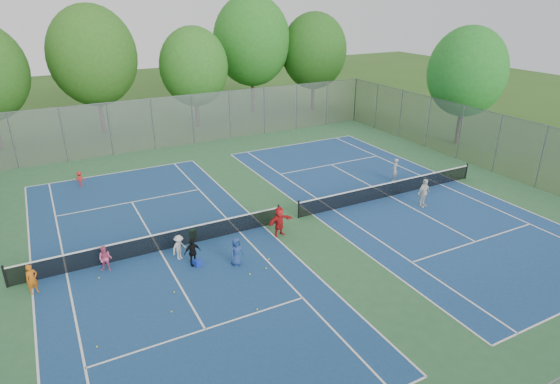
# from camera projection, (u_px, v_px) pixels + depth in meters

# --- Properties ---
(ground) EXTENTS (120.00, 120.00, 0.00)m
(ground) POSITION_uv_depth(u_px,v_px,m) (289.00, 221.00, 25.25)
(ground) COLOR #2A5019
(ground) RESTS_ON ground
(court_pad) EXTENTS (32.00, 32.00, 0.01)m
(court_pad) POSITION_uv_depth(u_px,v_px,m) (289.00, 220.00, 25.24)
(court_pad) COLOR #2D6037
(court_pad) RESTS_ON ground
(court_left) EXTENTS (10.97, 23.77, 0.01)m
(court_left) POSITION_uv_depth(u_px,v_px,m) (160.00, 251.00, 22.23)
(court_left) COLOR navy
(court_left) RESTS_ON court_pad
(court_right) EXTENTS (10.97, 23.77, 0.01)m
(court_right) POSITION_uv_depth(u_px,v_px,m) (390.00, 196.00, 28.25)
(court_right) COLOR navy
(court_right) RESTS_ON court_pad
(net_left) EXTENTS (12.87, 0.10, 0.91)m
(net_left) POSITION_uv_depth(u_px,v_px,m) (159.00, 243.00, 22.06)
(net_left) COLOR black
(net_left) RESTS_ON ground
(net_right) EXTENTS (12.87, 0.10, 0.91)m
(net_right) POSITION_uv_depth(u_px,v_px,m) (391.00, 189.00, 28.08)
(net_right) COLOR black
(net_right) RESTS_ON ground
(fence_north) EXTENTS (32.00, 0.10, 4.00)m
(fence_north) POSITION_uv_depth(u_px,v_px,m) (193.00, 120.00, 37.49)
(fence_north) COLOR gray
(fence_north) RESTS_ON ground
(fence_east) EXTENTS (0.10, 32.00, 4.00)m
(fence_east) POSITION_uv_depth(u_px,v_px,m) (497.00, 144.00, 31.35)
(fence_east) COLOR gray
(fence_east) RESTS_ON ground
(tree_nl) EXTENTS (7.20, 7.20, 10.69)m
(tree_nl) POSITION_uv_depth(u_px,v_px,m) (93.00, 56.00, 38.83)
(tree_nl) COLOR #443326
(tree_nl) RESTS_ON ground
(tree_nc) EXTENTS (6.00, 6.00, 8.85)m
(tree_nc) POSITION_uv_depth(u_px,v_px,m) (194.00, 67.00, 41.09)
(tree_nc) COLOR #443326
(tree_nc) RESTS_ON ground
(tree_nr) EXTENTS (7.60, 7.60, 11.42)m
(tree_nr) POSITION_uv_depth(u_px,v_px,m) (252.00, 41.00, 45.90)
(tree_nr) COLOR #443326
(tree_nr) RESTS_ON ground
(tree_ne) EXTENTS (6.60, 6.60, 9.77)m
(tree_ne) POSITION_uv_depth(u_px,v_px,m) (314.00, 51.00, 47.28)
(tree_ne) COLOR #443326
(tree_ne) RESTS_ON ground
(tree_side_e) EXTENTS (6.00, 6.00, 9.20)m
(tree_side_e) POSITION_uv_depth(u_px,v_px,m) (467.00, 72.00, 36.07)
(tree_side_e) COLOR #443326
(tree_side_e) RESTS_ON ground
(ball_crate) EXTENTS (0.43, 0.43, 0.29)m
(ball_crate) POSITION_uv_depth(u_px,v_px,m) (198.00, 263.00, 21.00)
(ball_crate) COLOR #1632AB
(ball_crate) RESTS_ON ground
(ball_hopper) EXTENTS (0.36, 0.36, 0.54)m
(ball_hopper) POSITION_uv_depth(u_px,v_px,m) (193.00, 235.00, 23.20)
(ball_hopper) COLOR #23812E
(ball_hopper) RESTS_ON ground
(student_a) EXTENTS (0.57, 0.50, 1.32)m
(student_a) POSITION_uv_depth(u_px,v_px,m) (32.00, 279.00, 18.86)
(student_a) COLOR #D36513
(student_a) RESTS_ON ground
(student_b) EXTENTS (0.73, 0.68, 1.21)m
(student_b) POSITION_uv_depth(u_px,v_px,m) (105.00, 259.00, 20.43)
(student_b) COLOR #D8547D
(student_b) RESTS_ON ground
(student_c) EXTENTS (0.90, 0.75, 1.21)m
(student_c) POSITION_uv_depth(u_px,v_px,m) (179.00, 247.00, 21.35)
(student_c) COLOR beige
(student_c) RESTS_ON ground
(student_d) EXTENTS (0.81, 0.41, 1.33)m
(student_d) POSITION_uv_depth(u_px,v_px,m) (192.00, 252.00, 20.83)
(student_d) COLOR black
(student_d) RESTS_ON ground
(student_e) EXTENTS (0.75, 0.60, 1.34)m
(student_e) POSITION_uv_depth(u_px,v_px,m) (236.00, 252.00, 20.88)
(student_e) COLOR navy
(student_e) RESTS_ON ground
(student_f) EXTENTS (1.52, 0.70, 1.58)m
(student_f) POSITION_uv_depth(u_px,v_px,m) (279.00, 221.00, 23.38)
(student_f) COLOR red
(student_f) RESTS_ON ground
(child_far_baseline) EXTENTS (0.71, 0.49, 1.01)m
(child_far_baseline) POSITION_uv_depth(u_px,v_px,m) (80.00, 179.00, 29.52)
(child_far_baseline) COLOR #B42119
(child_far_baseline) RESTS_ON ground
(instructor) EXTENTS (0.67, 0.64, 1.54)m
(instructor) POSITION_uv_depth(u_px,v_px,m) (395.00, 170.00, 30.29)
(instructor) COLOR #99999C
(instructor) RESTS_ON ground
(teen_court_b) EXTENTS (1.04, 0.56, 1.68)m
(teen_court_b) POSITION_uv_depth(u_px,v_px,m) (424.00, 193.00, 26.62)
(teen_court_b) COLOR silver
(teen_court_b) RESTS_ON ground
(tennis_ball_0) EXTENTS (0.07, 0.07, 0.07)m
(tennis_ball_0) POSITION_uv_depth(u_px,v_px,m) (250.00, 275.00, 20.32)
(tennis_ball_0) COLOR #C7F037
(tennis_ball_0) RESTS_ON ground
(tennis_ball_1) EXTENTS (0.07, 0.07, 0.07)m
(tennis_ball_1) POSITION_uv_depth(u_px,v_px,m) (257.00, 310.00, 18.06)
(tennis_ball_1) COLOR #B9C82E
(tennis_ball_1) RESTS_ON ground
(tennis_ball_2) EXTENTS (0.07, 0.07, 0.07)m
(tennis_ball_2) POSITION_uv_depth(u_px,v_px,m) (235.00, 245.00, 22.71)
(tennis_ball_2) COLOR yellow
(tennis_ball_2) RESTS_ON ground
(tennis_ball_3) EXTENTS (0.07, 0.07, 0.07)m
(tennis_ball_3) POSITION_uv_depth(u_px,v_px,m) (172.00, 312.00, 17.92)
(tennis_ball_3) COLOR #BDD631
(tennis_ball_3) RESTS_ON ground
(tennis_ball_4) EXTENTS (0.07, 0.07, 0.07)m
(tennis_ball_4) POSITION_uv_depth(u_px,v_px,m) (99.00, 278.00, 20.05)
(tennis_ball_4) COLOR #B2CB2F
(tennis_ball_4) RESTS_ON ground
(tennis_ball_5) EXTENTS (0.07, 0.07, 0.07)m
(tennis_ball_5) POSITION_uv_depth(u_px,v_px,m) (97.00, 347.00, 16.14)
(tennis_ball_5) COLOR #C8D231
(tennis_ball_5) RESTS_ON ground
(tennis_ball_6) EXTENTS (0.07, 0.07, 0.07)m
(tennis_ball_6) POSITION_uv_depth(u_px,v_px,m) (174.00, 293.00, 19.09)
(tennis_ball_6) COLOR gold
(tennis_ball_6) RESTS_ON ground
(tennis_ball_7) EXTENTS (0.07, 0.07, 0.07)m
(tennis_ball_7) POSITION_uv_depth(u_px,v_px,m) (269.00, 259.00, 21.49)
(tennis_ball_7) COLOR #E2ED37
(tennis_ball_7) RESTS_ON ground
(tennis_ball_8) EXTENTS (0.07, 0.07, 0.07)m
(tennis_ball_8) POSITION_uv_depth(u_px,v_px,m) (198.00, 258.00, 21.56)
(tennis_ball_8) COLOR #C8E835
(tennis_ball_8) RESTS_ON ground
(tennis_ball_9) EXTENTS (0.07, 0.07, 0.07)m
(tennis_ball_9) POSITION_uv_depth(u_px,v_px,m) (266.00, 269.00, 20.76)
(tennis_ball_9) COLOR #CEEC36
(tennis_ball_9) RESTS_ON ground
(tennis_ball_10) EXTENTS (0.07, 0.07, 0.07)m
(tennis_ball_10) POSITION_uv_depth(u_px,v_px,m) (252.00, 244.00, 22.77)
(tennis_ball_10) COLOR #B0D331
(tennis_ball_10) RESTS_ON ground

